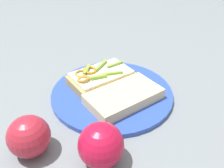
{
  "coord_description": "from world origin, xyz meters",
  "views": [
    {
      "loc": [
        0.12,
        -0.45,
        0.34
      ],
      "look_at": [
        0.0,
        0.0,
        0.03
      ],
      "focal_mm": 38.23,
      "sensor_mm": 36.0,
      "label": 1
    }
  ],
  "objects": [
    {
      "name": "sandwich",
      "position": [
        -0.04,
        0.03,
        0.03
      ],
      "size": [
        0.17,
        0.18,
        0.04
      ],
      "rotation": [
        0.0,
        0.0,
        0.87
      ],
      "color": "tan",
      "rests_on": "plate"
    },
    {
      "name": "apple_0",
      "position": [
        -0.09,
        -0.2,
        0.04
      ],
      "size": [
        0.07,
        0.07,
        0.07
      ],
      "primitive_type": "sphere",
      "rotation": [
        0.0,
        0.0,
        0.0
      ],
      "color": "#AC2132",
      "rests_on": "ground_plane"
    },
    {
      "name": "apple_2",
      "position": [
        0.03,
        -0.19,
        0.04
      ],
      "size": [
        0.1,
        0.1,
        0.08
      ],
      "primitive_type": "sphere",
      "rotation": [
        0.0,
        0.0,
        5.14
      ],
      "color": "#BD1032",
      "rests_on": "ground_plane"
    },
    {
      "name": "bread_slice_side",
      "position": [
        0.04,
        -0.03,
        0.02
      ],
      "size": [
        0.17,
        0.18,
        0.02
      ],
      "primitive_type": "cube",
      "rotation": [
        0.0,
        0.0,
        0.89
      ],
      "color": "beige",
      "rests_on": "plate"
    },
    {
      "name": "ground_plane",
      "position": [
        0.0,
        0.0,
        0.0
      ],
      "size": [
        2.0,
        2.0,
        0.0
      ],
      "primitive_type": "plane",
      "color": "slate",
      "rests_on": "ground"
    },
    {
      "name": "plate",
      "position": [
        0.0,
        0.0,
        0.01
      ],
      "size": [
        0.29,
        0.29,
        0.01
      ],
      "primitive_type": "cylinder",
      "color": "#2D4CB7",
      "rests_on": "ground_plane"
    }
  ]
}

